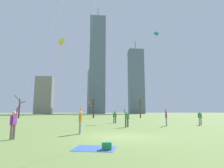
{
  "coord_description": "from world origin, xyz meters",
  "views": [
    {
      "loc": [
        -1.65,
        -11.94,
        1.61
      ],
      "look_at": [
        0.0,
        6.0,
        4.33
      ],
      "focal_mm": 29.11,
      "sensor_mm": 36.0,
      "label": 1
    }
  ],
  "objects_px": {
    "kite_flyer_foreground_right_yellow": "(114,103)",
    "bystander_far_off_by_trees": "(115,116)",
    "kite_flyer_far_back_green": "(165,98)",
    "picnic_spot": "(101,147)",
    "distant_kite_low_near_trees_teal": "(157,38)",
    "kite_flyer_midfield_left_white": "(85,84)",
    "bare_tree_rightmost": "(140,107)",
    "kite_flyer_midfield_right_blue": "(32,78)",
    "bare_tree_right_of_center": "(93,107)",
    "bystander_strolling_midfield": "(200,117)",
    "bare_tree_center": "(19,107)"
  },
  "relations": [
    {
      "from": "kite_flyer_foreground_right_yellow",
      "to": "distant_kite_low_near_trees_teal",
      "type": "height_order",
      "value": "distant_kite_low_near_trees_teal"
    },
    {
      "from": "kite_flyer_foreground_right_yellow",
      "to": "kite_flyer_midfield_left_white",
      "type": "height_order",
      "value": "kite_flyer_midfield_left_white"
    },
    {
      "from": "kite_flyer_midfield_right_blue",
      "to": "kite_flyer_foreground_right_yellow",
      "type": "bearing_deg",
      "value": 45.31
    },
    {
      "from": "kite_flyer_foreground_right_yellow",
      "to": "bystander_strolling_midfield",
      "type": "distance_m",
      "value": 10.79
    },
    {
      "from": "bystander_far_off_by_trees",
      "to": "picnic_spot",
      "type": "bearing_deg",
      "value": -98.04
    },
    {
      "from": "kite_flyer_far_back_green",
      "to": "bystander_strolling_midfield",
      "type": "xyz_separation_m",
      "value": [
        4.94,
        1.95,
        -2.16
      ]
    },
    {
      "from": "kite_flyer_foreground_right_yellow",
      "to": "bystander_far_off_by_trees",
      "type": "xyz_separation_m",
      "value": [
        0.71,
        6.16,
        -1.53
      ]
    },
    {
      "from": "bare_tree_rightmost",
      "to": "bare_tree_center",
      "type": "relative_size",
      "value": 0.98
    },
    {
      "from": "kite_flyer_foreground_right_yellow",
      "to": "bare_tree_right_of_center",
      "type": "distance_m",
      "value": 25.66
    },
    {
      "from": "kite_flyer_midfield_right_blue",
      "to": "picnic_spot",
      "type": "relative_size",
      "value": 9.34
    },
    {
      "from": "picnic_spot",
      "to": "bare_tree_center",
      "type": "relative_size",
      "value": 0.38
    },
    {
      "from": "kite_flyer_midfield_right_blue",
      "to": "bystander_strolling_midfield",
      "type": "relative_size",
      "value": 11.86
    },
    {
      "from": "kite_flyer_far_back_green",
      "to": "distant_kite_low_near_trees_teal",
      "type": "xyz_separation_m",
      "value": [
        6.3,
        19.19,
        14.99
      ]
    },
    {
      "from": "kite_flyer_midfield_right_blue",
      "to": "distant_kite_low_near_trees_teal",
      "type": "distance_m",
      "value": 34.45
    },
    {
      "from": "bare_tree_center",
      "to": "bare_tree_right_of_center",
      "type": "relative_size",
      "value": 1.1
    },
    {
      "from": "kite_flyer_midfield_left_white",
      "to": "kite_flyer_midfield_right_blue",
      "type": "relative_size",
      "value": 0.88
    },
    {
      "from": "kite_flyer_far_back_green",
      "to": "bare_tree_rightmost",
      "type": "xyz_separation_m",
      "value": [
        3.66,
        25.89,
        -0.3
      ]
    },
    {
      "from": "bystander_strolling_midfield",
      "to": "kite_flyer_midfield_left_white",
      "type": "bearing_deg",
      "value": -155.2
    },
    {
      "from": "kite_flyer_foreground_right_yellow",
      "to": "kite_flyer_far_back_green",
      "type": "xyz_separation_m",
      "value": [
        5.57,
        -0.04,
        0.63
      ]
    },
    {
      "from": "distant_kite_low_near_trees_teal",
      "to": "bare_tree_right_of_center",
      "type": "relative_size",
      "value": 4.04
    },
    {
      "from": "kite_flyer_midfield_right_blue",
      "to": "bare_tree_right_of_center",
      "type": "xyz_separation_m",
      "value": [
        3.8,
        31.94,
        -1.31
      ]
    },
    {
      "from": "bare_tree_center",
      "to": "distant_kite_low_near_trees_teal",
      "type": "bearing_deg",
      "value": -12.34
    },
    {
      "from": "kite_flyer_midfield_left_white",
      "to": "kite_flyer_foreground_right_yellow",
      "type": "bearing_deg",
      "value": 56.14
    },
    {
      "from": "picnic_spot",
      "to": "bare_tree_rightmost",
      "type": "xyz_separation_m",
      "value": [
        10.94,
        36.81,
        2.68
      ]
    },
    {
      "from": "kite_flyer_midfield_left_white",
      "to": "picnic_spot",
      "type": "distance_m",
      "value": 7.76
    },
    {
      "from": "kite_flyer_midfield_left_white",
      "to": "bare_tree_rightmost",
      "type": "distance_m",
      "value": 32.48
    },
    {
      "from": "kite_flyer_midfield_right_blue",
      "to": "bare_tree_rightmost",
      "type": "xyz_separation_m",
      "value": [
        15.57,
        32.26,
        -1.09
      ]
    },
    {
      "from": "kite_flyer_far_back_green",
      "to": "bare_tree_right_of_center",
      "type": "xyz_separation_m",
      "value": [
        -8.11,
        25.57,
        -0.51
      ]
    },
    {
      "from": "bystander_far_off_by_trees",
      "to": "bare_tree_center",
      "type": "distance_m",
      "value": 28.74
    },
    {
      "from": "kite_flyer_midfield_right_blue",
      "to": "bystander_strolling_midfield",
      "type": "height_order",
      "value": "kite_flyer_midfield_right_blue"
    },
    {
      "from": "bystander_far_off_by_trees",
      "to": "bare_tree_center",
      "type": "relative_size",
      "value": 0.3
    },
    {
      "from": "kite_flyer_midfield_left_white",
      "to": "kite_flyer_far_back_green",
      "type": "bearing_deg",
      "value": 26.65
    },
    {
      "from": "kite_flyer_midfield_left_white",
      "to": "bare_tree_right_of_center",
      "type": "height_order",
      "value": "kite_flyer_midfield_left_white"
    },
    {
      "from": "bare_tree_right_of_center",
      "to": "bare_tree_rightmost",
      "type": "bearing_deg",
      "value": 1.52
    },
    {
      "from": "bystander_far_off_by_trees",
      "to": "bystander_strolling_midfield",
      "type": "relative_size",
      "value": 1.0
    },
    {
      "from": "kite_flyer_far_back_green",
      "to": "bare_tree_center",
      "type": "distance_m",
      "value": 36.52
    },
    {
      "from": "kite_flyer_far_back_green",
      "to": "picnic_spot",
      "type": "bearing_deg",
      "value": -123.69
    },
    {
      "from": "kite_flyer_midfield_right_blue",
      "to": "picnic_spot",
      "type": "distance_m",
      "value": 7.51
    },
    {
      "from": "kite_flyer_midfield_left_white",
      "to": "bare_tree_center",
      "type": "distance_m",
      "value": 34.87
    },
    {
      "from": "kite_flyer_far_back_green",
      "to": "bare_tree_center",
      "type": "xyz_separation_m",
      "value": [
        -25.5,
        26.14,
        -0.55
      ]
    },
    {
      "from": "kite_flyer_foreground_right_yellow",
      "to": "kite_flyer_midfield_right_blue",
      "type": "height_order",
      "value": "kite_flyer_midfield_right_blue"
    },
    {
      "from": "kite_flyer_foreground_right_yellow",
      "to": "picnic_spot",
      "type": "bearing_deg",
      "value": -98.87
    },
    {
      "from": "kite_flyer_midfield_left_white",
      "to": "bystander_strolling_midfield",
      "type": "bearing_deg",
      "value": 24.8
    },
    {
      "from": "kite_flyer_far_back_green",
      "to": "distant_kite_low_near_trees_teal",
      "type": "distance_m",
      "value": 25.15
    },
    {
      "from": "bystander_far_off_by_trees",
      "to": "bare_tree_right_of_center",
      "type": "bearing_deg",
      "value": 99.5
    },
    {
      "from": "kite_flyer_foreground_right_yellow",
      "to": "kite_flyer_midfield_left_white",
      "type": "distance_m",
      "value": 5.34
    },
    {
      "from": "kite_flyer_midfield_left_white",
      "to": "picnic_spot",
      "type": "relative_size",
      "value": 8.2
    },
    {
      "from": "bystander_strolling_midfield",
      "to": "bare_tree_center",
      "type": "bearing_deg",
      "value": 141.52
    },
    {
      "from": "bystander_strolling_midfield",
      "to": "picnic_spot",
      "type": "relative_size",
      "value": 0.79
    },
    {
      "from": "kite_flyer_midfield_right_blue",
      "to": "bystander_strolling_midfield",
      "type": "xyz_separation_m",
      "value": [
        16.85,
        8.32,
        -2.96
      ]
    }
  ]
}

